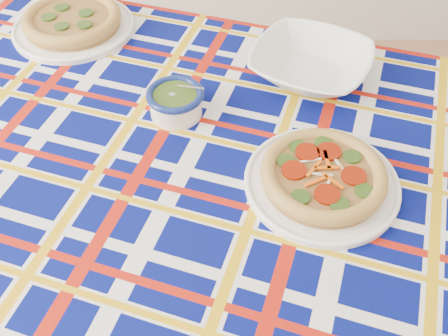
# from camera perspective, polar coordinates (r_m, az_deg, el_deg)

# --- Properties ---
(dining_table) EXTENTS (1.95, 1.54, 0.80)m
(dining_table) POSITION_cam_1_polar(r_m,az_deg,el_deg) (1.12, 0.61, -2.19)
(dining_table) COLOR brown
(dining_table) RESTS_ON floor
(tablecloth) EXTENTS (1.99, 1.58, 0.11)m
(tablecloth) POSITION_cam_1_polar(r_m,az_deg,el_deg) (1.10, 0.62, -1.30)
(tablecloth) COLOR #050C5B
(tablecloth) RESTS_ON dining_table
(main_focaccia_plate) EXTENTS (0.41, 0.41, 0.06)m
(main_focaccia_plate) POSITION_cam_1_polar(r_m,az_deg,el_deg) (1.01, 11.28, -0.80)
(main_focaccia_plate) COLOR olive
(main_focaccia_plate) RESTS_ON tablecloth
(pesto_bowl) EXTENTS (0.17, 0.17, 0.08)m
(pesto_bowl) POSITION_cam_1_polar(r_m,az_deg,el_deg) (1.15, -5.57, 7.70)
(pesto_bowl) COLOR #263D10
(pesto_bowl) RESTS_ON tablecloth
(serving_bowl) EXTENTS (0.39, 0.39, 0.07)m
(serving_bowl) POSITION_cam_1_polar(r_m,az_deg,el_deg) (1.28, 9.88, 11.62)
(serving_bowl) COLOR white
(serving_bowl) RESTS_ON tablecloth
(second_focaccia_plate) EXTENTS (0.42, 0.42, 0.06)m
(second_focaccia_plate) POSITION_cam_1_polar(r_m,az_deg,el_deg) (1.51, -16.96, 15.85)
(second_focaccia_plate) COLOR olive
(second_focaccia_plate) RESTS_ON tablecloth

